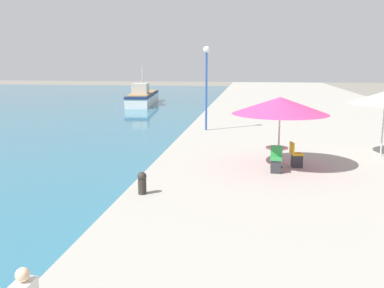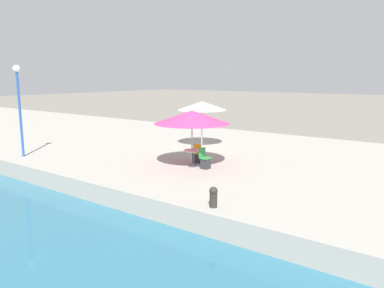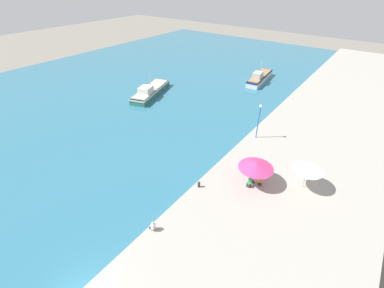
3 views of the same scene
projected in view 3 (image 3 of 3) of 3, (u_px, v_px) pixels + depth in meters
water_basin at (156, 74)px, 55.98m from camera, size 56.00×90.00×0.04m
quay_promenade at (334, 119)px, 37.90m from camera, size 16.00×90.00×0.78m
fishing_boat_near at (150, 91)px, 45.93m from camera, size 6.04×11.04×3.68m
fishing_boat_mid at (260, 77)px, 51.64m from camera, size 3.32×10.18×4.04m
cafe_umbrella_pink at (256, 165)px, 24.70m from camera, size 3.41×3.41×2.53m
cafe_umbrella_white at (308, 168)px, 24.13m from camera, size 2.79×2.79×2.60m
cafe_table at (253, 179)px, 25.62m from camera, size 0.80×0.80×0.74m
cafe_chair_left at (260, 182)px, 25.50m from camera, size 0.51×0.49×0.91m
cafe_chair_right at (249, 184)px, 25.29m from camera, size 0.43×0.46×0.91m
person_at_quay at (153, 226)px, 20.98m from camera, size 0.51×0.36×0.94m
mooring_bollard at (199, 184)px, 25.23m from camera, size 0.26×0.26×0.65m
lamppost at (259, 116)px, 31.33m from camera, size 0.36×0.36×4.56m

